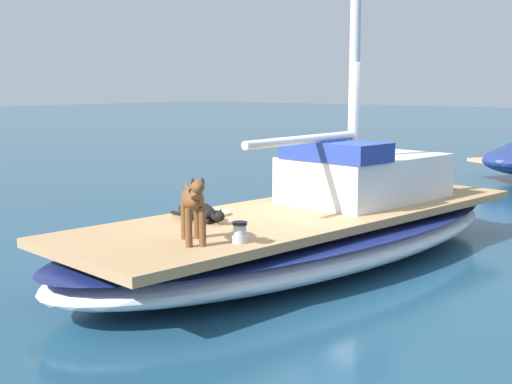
{
  "coord_description": "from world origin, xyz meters",
  "views": [
    {
      "loc": [
        4.94,
        -6.96,
        2.21
      ],
      "look_at": [
        0.0,
        -1.0,
        1.01
      ],
      "focal_mm": 48.71,
      "sensor_mm": 36.0,
      "label": 1
    }
  ],
  "objects": [
    {
      "name": "ground_plane",
      "position": [
        0.0,
        0.0,
        0.0
      ],
      "size": [
        120.0,
        120.0,
        0.0
      ],
      "primitive_type": "plane",
      "color": "navy"
    },
    {
      "name": "sailboat_main",
      "position": [
        0.0,
        0.0,
        0.34
      ],
      "size": [
        3.25,
        7.46,
        0.66
      ],
      "color": "white",
      "rests_on": "ground"
    },
    {
      "name": "cabin_house",
      "position": [
        0.12,
        1.11,
        1.01
      ],
      "size": [
        1.62,
        2.35,
        0.84
      ],
      "color": "silver",
      "rests_on": "sailboat_main"
    },
    {
      "name": "dog_black",
      "position": [
        -0.58,
        -1.34,
        0.77
      ],
      "size": [
        0.95,
        0.33,
        0.22
      ],
      "color": "black",
      "rests_on": "sailboat_main"
    },
    {
      "name": "dog_brown",
      "position": [
        0.2,
        -2.21,
        1.08
      ],
      "size": [
        0.8,
        0.64,
        0.7
      ],
      "color": "brown",
      "rests_on": "sailboat_main"
    },
    {
      "name": "deck_winch",
      "position": [
        0.53,
        -1.89,
        0.76
      ],
      "size": [
        0.16,
        0.16,
        0.21
      ],
      "color": "#B7B7BC",
      "rests_on": "sailboat_main"
    },
    {
      "name": "coiled_rope",
      "position": [
        -0.66,
        -0.93,
        0.68
      ],
      "size": [
        0.32,
        0.32,
        0.04
      ],
      "primitive_type": "torus",
      "color": "beige",
      "rests_on": "sailboat_main"
    }
  ]
}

